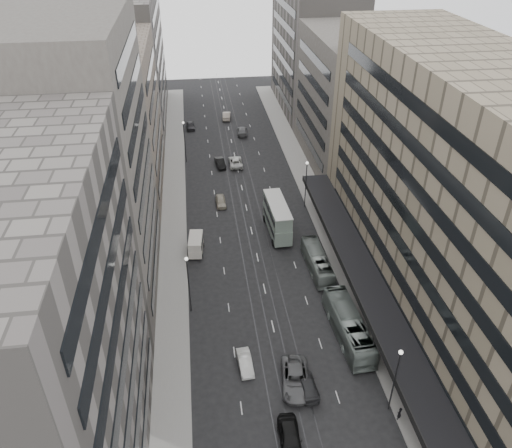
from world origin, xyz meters
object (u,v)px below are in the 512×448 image
pedestrian (399,413)px  double_decker (277,217)px  bus_near (349,326)px  bus_far (317,261)px  panel_van (196,244)px  sedan_0 (290,438)px  sedan_2 (295,379)px  sedan_1 (245,362)px

pedestrian → double_decker: bearing=-116.1°
bus_near → bus_far: size_ratio=1.20×
bus_near → panel_van: bearing=-50.8°
bus_far → double_decker: bearing=-69.9°
pedestrian → sedan_0: bearing=-30.8°
double_decker → panel_van: double_decker is taller
bus_near → pedestrian: size_ratio=7.47×
bus_far → sedan_2: 20.12m
bus_far → sedan_0: (-8.67, -25.62, -0.52)m
sedan_1 → pedestrian: size_ratio=2.56×
sedan_2 → sedan_0: bearing=-98.2°
panel_van → bus_near: bearing=-42.7°
bus_far → bus_near: bearing=91.0°
bus_near → sedan_0: 15.77m
bus_near → bus_far: bus_near is taller
panel_van → sedan_1: size_ratio=1.09×
double_decker → pedestrian: size_ratio=6.03×
bus_near → double_decker: double_decker is taller
panel_van → sedan_1: bearing=-72.6°
bus_near → sedan_0: bus_near is taller
sedan_0 → sedan_2: 6.95m
double_decker → pedestrian: (6.36, -34.35, -1.84)m
sedan_1 → sedan_2: size_ratio=0.65×
bus_far → sedan_1: size_ratio=2.44×
pedestrian → bus_near: bearing=-117.8°
sedan_1 → pedestrian: 16.61m
panel_van → sedan_1: 22.57m
panel_van → sedan_0: bearing=-70.7°
bus_far → pedestrian: bus_far is taller
pedestrian → bus_far: bearing=-121.0°
double_decker → sedan_1: 27.01m
panel_van → sedan_2: panel_van is taller
sedan_0 → sedan_2: (1.85, 6.69, 0.00)m
bus_far → pedestrian: (2.41, -24.49, -0.44)m
double_decker → sedan_0: size_ratio=1.89×
panel_van → sedan_2: bearing=-63.5°
bus_near → pedestrian: 11.74m
double_decker → pedestrian: double_decker is taller
double_decker → sedan_2: bearing=-98.2°
sedan_0 → sedan_2: bearing=76.7°
sedan_0 → sedan_2: sedan_2 is taller
bus_far → double_decker: double_decker is taller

